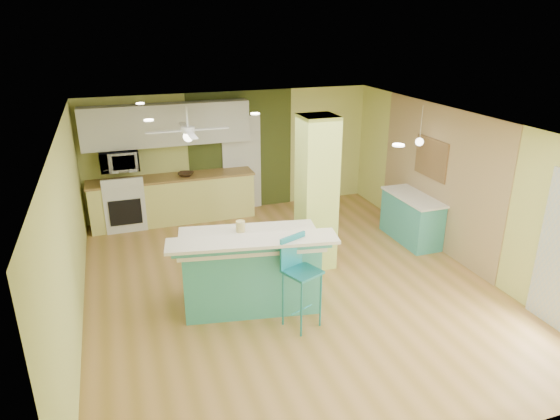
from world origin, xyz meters
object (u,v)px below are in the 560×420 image
object	(u,v)px
canister	(240,226)
bar_stool	(298,267)
peninsula	(250,269)
fruit_bowl	(186,174)
side_counter	(411,218)

from	to	relation	value
canister	bar_stool	bearing A→B (deg)	-61.51
bar_stool	canister	bearing A→B (deg)	95.81
peninsula	bar_stool	bearing A→B (deg)	-47.07
peninsula	fruit_bowl	bearing A→B (deg)	105.41
peninsula	canister	bearing A→B (deg)	113.85
peninsula	side_counter	distance (m)	3.59
peninsula	side_counter	bearing A→B (deg)	28.87
side_counter	fruit_bowl	distance (m)	4.42
side_counter	canister	distance (m)	3.64
fruit_bowl	bar_stool	bearing A→B (deg)	-79.29
bar_stool	side_counter	bearing A→B (deg)	9.61
bar_stool	side_counter	distance (m)	3.51
canister	side_counter	bearing A→B (deg)	14.81
peninsula	fruit_bowl	xyz separation A→B (m)	(-0.34, 3.47, 0.43)
fruit_bowl	side_counter	bearing A→B (deg)	-31.64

